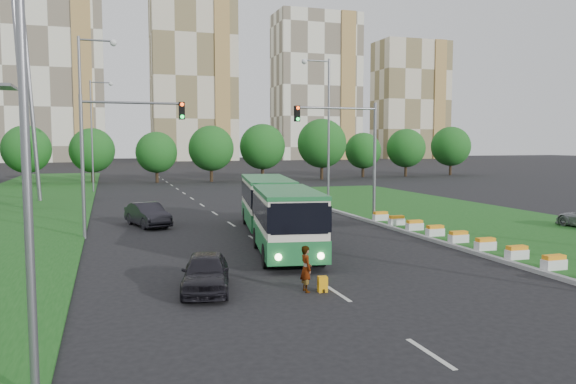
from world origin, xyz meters
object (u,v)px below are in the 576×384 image
object	(u,v)px
traffic_mast_left	(113,143)
articulated_bus	(272,209)
shopping_trolley	(323,284)
car_left_far	(148,215)
pedestrian	(306,269)
car_left_near	(206,272)
traffic_mast_median	(353,143)

from	to	relation	value
traffic_mast_left	articulated_bus	distance (m)	9.75
articulated_bus	shopping_trolley	size ratio (longest dim) A/B	29.83
car_left_far	pedestrian	bearing A→B (deg)	-93.15
car_left_near	articulated_bus	bearing A→B (deg)	72.80
traffic_mast_left	articulated_bus	size ratio (longest dim) A/B	0.47
car_left_far	shopping_trolley	world-z (taller)	car_left_far
car_left_far	shopping_trolley	xyz separation A→B (m)	(4.87, -18.34, -0.47)
traffic_mast_median	car_left_far	world-z (taller)	traffic_mast_median
traffic_mast_median	car_left_far	xyz separation A→B (m)	(-13.09, 2.71, -4.60)
traffic_mast_median	articulated_bus	distance (m)	9.09
car_left_far	pedestrian	world-z (taller)	pedestrian
pedestrian	articulated_bus	bearing A→B (deg)	-10.70
traffic_mast_left	shopping_trolley	distance (m)	16.97
traffic_mast_left	car_left_far	distance (m)	6.26
traffic_mast_median	traffic_mast_left	world-z (taller)	same
pedestrian	shopping_trolley	xyz separation A→B (m)	(0.55, -0.22, -0.56)
traffic_mast_left	shopping_trolley	xyz separation A→B (m)	(6.94, -14.63, -5.07)
traffic_mast_left	traffic_mast_median	bearing A→B (deg)	3.77
car_left_near	car_left_far	world-z (taller)	car_left_far
articulated_bus	pedestrian	bearing A→B (deg)	-90.19
traffic_mast_left	shopping_trolley	bearing A→B (deg)	-64.62
car_left_far	articulated_bus	bearing A→B (deg)	-66.53
traffic_mast_left	articulated_bus	world-z (taller)	traffic_mast_left
pedestrian	traffic_mast_median	bearing A→B (deg)	-30.44
car_left_near	shopping_trolley	xyz separation A→B (m)	(3.97, -1.39, -0.42)
traffic_mast_median	car_left_near	size ratio (longest dim) A/B	1.95
car_left_far	shopping_trolley	bearing A→B (deg)	-91.68
shopping_trolley	articulated_bus	bearing A→B (deg)	89.58
car_left_far	car_left_near	bearing A→B (deg)	-103.52
traffic_mast_median	car_left_near	distance (m)	19.31
articulated_bus	car_left_near	distance (m)	10.98
car_left_far	shopping_trolley	distance (m)	18.98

